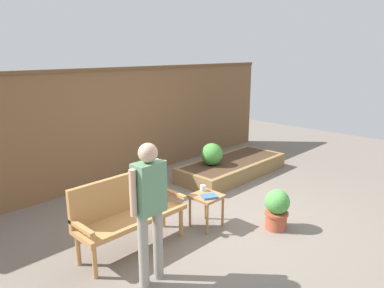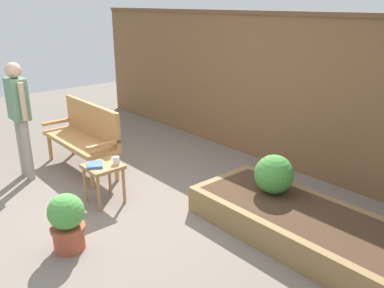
% 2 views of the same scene
% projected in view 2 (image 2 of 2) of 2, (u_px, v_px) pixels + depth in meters
% --- Properties ---
extents(ground_plane, '(14.00, 14.00, 0.00)m').
position_uv_depth(ground_plane, '(117.00, 214.00, 4.57)').
color(ground_plane, '#70665B').
extents(fence_back, '(8.40, 0.14, 2.16)m').
position_uv_depth(fence_back, '(268.00, 88.00, 5.82)').
color(fence_back, brown).
rests_on(fence_back, ground_plane).
extents(garden_bench, '(1.44, 0.48, 0.94)m').
position_uv_depth(garden_bench, '(85.00, 132.00, 5.66)').
color(garden_bench, '#B77F47').
rests_on(garden_bench, ground_plane).
extents(side_table, '(0.40, 0.40, 0.48)m').
position_uv_depth(side_table, '(103.00, 171.00, 4.71)').
color(side_table, '#9E7042').
rests_on(side_table, ground_plane).
extents(cup_on_table, '(0.12, 0.08, 0.09)m').
position_uv_depth(cup_on_table, '(116.00, 160.00, 4.70)').
color(cup_on_table, silver).
rests_on(cup_on_table, side_table).
extents(book_on_table, '(0.26, 0.25, 0.03)m').
position_uv_depth(book_on_table, '(95.00, 165.00, 4.65)').
color(book_on_table, '#38609E').
rests_on(book_on_table, side_table).
extents(potted_boxwood, '(0.35, 0.35, 0.58)m').
position_uv_depth(potted_boxwood, '(67.00, 221.00, 3.82)').
color(potted_boxwood, '#A84C33').
rests_on(potted_boxwood, ground_plane).
extents(raised_planter_bed, '(2.40, 1.00, 0.30)m').
position_uv_depth(raised_planter_bed, '(304.00, 225.00, 4.05)').
color(raised_planter_bed, olive).
rests_on(raised_planter_bed, ground_plane).
extents(shrub_near_bench, '(0.43, 0.43, 0.43)m').
position_uv_depth(shrub_near_bench, '(274.00, 174.00, 4.35)').
color(shrub_near_bench, brown).
rests_on(shrub_near_bench, raised_planter_bed).
extents(person_by_bench, '(0.47, 0.20, 1.56)m').
position_uv_depth(person_by_bench, '(19.00, 111.00, 5.24)').
color(person_by_bench, gray).
rests_on(person_by_bench, ground_plane).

